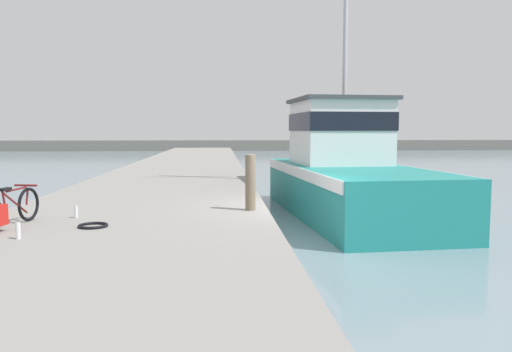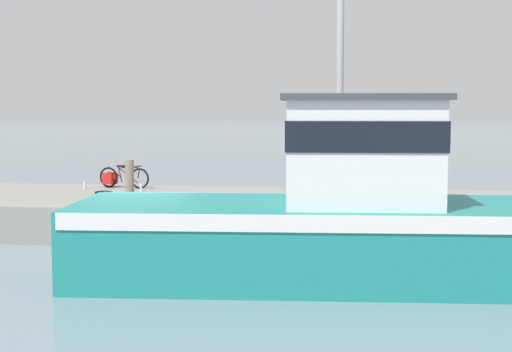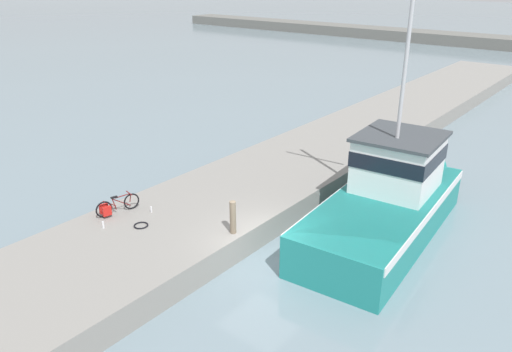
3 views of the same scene
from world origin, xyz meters
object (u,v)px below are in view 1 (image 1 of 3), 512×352
object	(u,v)px
fishing_boat_main	(345,171)
water_bottle_by_bike	(76,212)
bicycle_touring	(4,210)
mooring_post	(250,182)
water_bottle_on_curb	(18,231)

from	to	relation	value
fishing_boat_main	water_bottle_by_bike	world-z (taller)	fishing_boat_main
bicycle_touring	mooring_post	bearing A→B (deg)	33.60
fishing_boat_main	mooring_post	world-z (taller)	fishing_boat_main
bicycle_touring	water_bottle_by_bike	size ratio (longest dim) A/B	7.34
water_bottle_by_bike	mooring_post	bearing A→B (deg)	11.91
mooring_post	water_bottle_on_curb	xyz separation A→B (m)	(-3.78, -2.58, -0.46)
fishing_boat_main	water_bottle_on_curb	size ratio (longest dim) A/B	42.28
mooring_post	bicycle_touring	bearing A→B (deg)	-158.90
water_bottle_on_curb	bicycle_touring	bearing A→B (deg)	122.89
bicycle_touring	water_bottle_on_curb	xyz separation A→B (m)	(0.58, -0.90, -0.19)
fishing_boat_main	water_bottle_on_curb	world-z (taller)	fishing_boat_main
mooring_post	water_bottle_by_bike	xyz separation A→B (m)	(-3.42, -0.72, -0.48)
bicycle_touring	water_bottle_on_curb	bearing A→B (deg)	-44.60
fishing_boat_main	bicycle_touring	xyz separation A→B (m)	(-7.69, -6.81, -0.09)
water_bottle_by_bike	fishing_boat_main	bearing A→B (deg)	40.91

